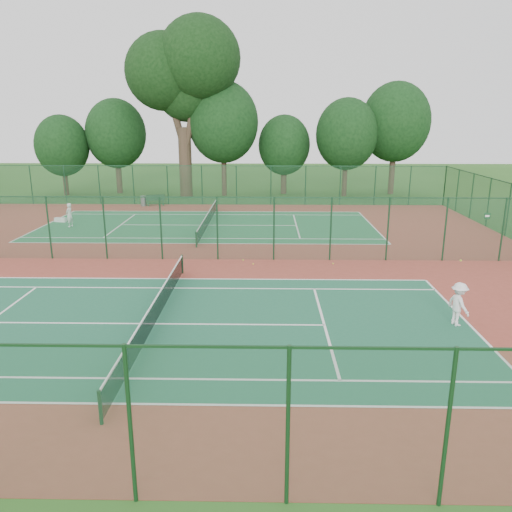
{
  "coord_description": "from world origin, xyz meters",
  "views": [
    {
      "loc": [
        4.16,
        -26.44,
        7.56
      ],
      "look_at": [
        3.74,
        -5.0,
        1.6
      ],
      "focal_mm": 35.0,
      "sensor_mm": 36.0,
      "label": 1
    }
  ],
  "objects_px": {
    "trash_bin": "(143,201)",
    "bench": "(156,200)",
    "player_near": "(459,304)",
    "big_tree": "(184,71)",
    "player_far": "(69,215)",
    "kit_bag": "(61,220)"
  },
  "relations": [
    {
      "from": "bench",
      "to": "kit_bag",
      "type": "bearing_deg",
      "value": -143.82
    },
    {
      "from": "kit_bag",
      "to": "bench",
      "type": "bearing_deg",
      "value": 61.48
    },
    {
      "from": "player_near",
      "to": "trash_bin",
      "type": "height_order",
      "value": "player_near"
    },
    {
      "from": "player_far",
      "to": "trash_bin",
      "type": "xyz_separation_m",
      "value": [
        3.18,
        8.8,
        -0.41
      ]
    },
    {
      "from": "player_far",
      "to": "kit_bag",
      "type": "relative_size",
      "value": 1.97
    },
    {
      "from": "bench",
      "to": "big_tree",
      "type": "bearing_deg",
      "value": 52.57
    },
    {
      "from": "player_near",
      "to": "big_tree",
      "type": "xyz_separation_m",
      "value": [
        -14.91,
        31.47,
        10.91
      ]
    },
    {
      "from": "player_near",
      "to": "big_tree",
      "type": "distance_m",
      "value": 36.49
    },
    {
      "from": "player_near",
      "to": "trash_bin",
      "type": "bearing_deg",
      "value": 16.9
    },
    {
      "from": "player_near",
      "to": "big_tree",
      "type": "relative_size",
      "value": 0.1
    },
    {
      "from": "player_near",
      "to": "player_far",
      "type": "bearing_deg",
      "value": 33.16
    },
    {
      "from": "player_far",
      "to": "bench",
      "type": "bearing_deg",
      "value": 169.1
    },
    {
      "from": "bench",
      "to": "player_far",
      "type": "bearing_deg",
      "value": -131.41
    },
    {
      "from": "trash_bin",
      "to": "kit_bag",
      "type": "xyz_separation_m",
      "value": [
        -4.57,
        -7.11,
        -0.28
      ]
    },
    {
      "from": "kit_bag",
      "to": "player_near",
      "type": "bearing_deg",
      "value": -30.68
    },
    {
      "from": "player_far",
      "to": "bench",
      "type": "distance_m",
      "value": 9.92
    },
    {
      "from": "bench",
      "to": "player_near",
      "type": "bearing_deg",
      "value": -73.12
    },
    {
      "from": "trash_bin",
      "to": "bench",
      "type": "relative_size",
      "value": 0.52
    },
    {
      "from": "trash_bin",
      "to": "bench",
      "type": "xyz_separation_m",
      "value": [
        1.04,
        0.16,
        0.08
      ]
    },
    {
      "from": "trash_bin",
      "to": "player_far",
      "type": "bearing_deg",
      "value": -109.88
    },
    {
      "from": "player_near",
      "to": "kit_bag",
      "type": "xyz_separation_m",
      "value": [
        -22.61,
        18.84,
        -0.68
      ]
    },
    {
      "from": "player_near",
      "to": "bench",
      "type": "relative_size",
      "value": 0.97
    }
  ]
}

